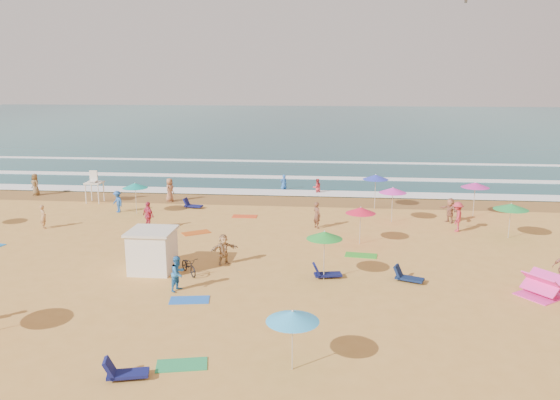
# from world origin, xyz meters

# --- Properties ---
(ground) EXTENTS (220.00, 220.00, 0.00)m
(ground) POSITION_xyz_m (0.00, 0.00, 0.00)
(ground) COLOR gold
(ground) RESTS_ON ground
(ocean) EXTENTS (220.00, 140.00, 0.18)m
(ocean) POSITION_xyz_m (0.00, 84.00, 0.00)
(ocean) COLOR #0C4756
(ocean) RESTS_ON ground
(wet_sand) EXTENTS (220.00, 220.00, 0.00)m
(wet_sand) POSITION_xyz_m (0.00, 12.50, 0.01)
(wet_sand) COLOR olive
(wet_sand) RESTS_ON ground
(surf_foam) EXTENTS (200.00, 18.70, 0.05)m
(surf_foam) POSITION_xyz_m (0.00, 21.32, 0.10)
(surf_foam) COLOR white
(surf_foam) RESTS_ON ground
(cabana) EXTENTS (2.00, 2.00, 2.00)m
(cabana) POSITION_xyz_m (-3.12, -4.00, 1.00)
(cabana) COLOR white
(cabana) RESTS_ON ground
(cabana_roof) EXTENTS (2.20, 2.20, 0.12)m
(cabana_roof) POSITION_xyz_m (-3.12, -4.00, 2.06)
(cabana_roof) COLOR silver
(cabana_roof) RESTS_ON cabana
(bicycle) EXTENTS (1.48, 1.69, 0.88)m
(bicycle) POSITION_xyz_m (-1.22, -4.30, 0.44)
(bicycle) COLOR black
(bicycle) RESTS_ON ground
(lifeguard_stand) EXTENTS (1.20, 1.20, 2.10)m
(lifeguard_stand) POSITION_xyz_m (-12.54, 10.34, 1.05)
(lifeguard_stand) COLOR white
(lifeguard_stand) RESTS_ON ground
(beach_umbrellas) EXTENTS (51.84, 25.13, 0.81)m
(beach_umbrellas) POSITION_xyz_m (4.97, -0.42, 2.12)
(beach_umbrellas) COLOR #DD4217
(beach_umbrellas) RESTS_ON ground
(loungers) EXTENTS (51.29, 23.86, 0.34)m
(loungers) POSITION_xyz_m (5.32, -4.79, 0.17)
(loungers) COLOR #0F144F
(loungers) RESTS_ON ground
(towels) EXTENTS (48.16, 21.66, 0.03)m
(towels) POSITION_xyz_m (0.70, -3.19, 0.01)
(towels) COLOR #D4571A
(towels) RESTS_ON ground
(beachgoers) EXTENTS (44.99, 28.58, 2.13)m
(beachgoers) POSITION_xyz_m (1.37, 4.49, 0.81)
(beachgoers) COLOR tan
(beachgoers) RESTS_ON ground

